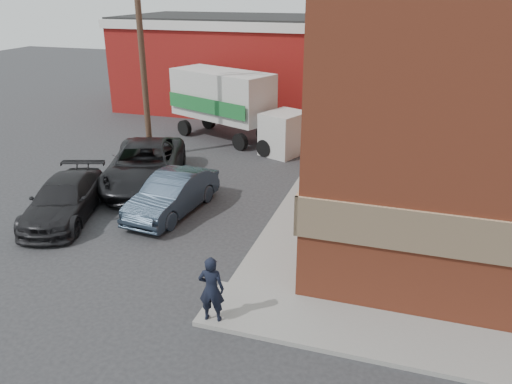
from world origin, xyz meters
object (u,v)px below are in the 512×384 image
Objects in this scene: utility_pole at (142,50)px; suv_a at (145,164)px; box_truck at (232,102)px; sedan at (173,194)px; man at (211,289)px; warehouse at (255,63)px; suv_b at (64,199)px.

utility_pole is 5.25m from suv_a.
utility_pole is 5.25m from box_truck.
man is at bearing -50.02° from sedan.
warehouse reaches higher than suv_b.
warehouse is 10.02× the size of man.
utility_pole is 1.96× the size of suv_b.
utility_pole is 5.53× the size of man.
warehouse is at bearing 122.00° from box_truck.
suv_a is at bearing 56.66° from suv_b.
sedan is at bearing -60.85° from box_truck.
utility_pole is 1.25× the size of box_truck.
suv_b is (-1.02, -3.60, -0.14)m from suv_a.
box_truck is at bearing -80.05° from man.
box_truck is (1.26, -7.50, -0.84)m from warehouse.
man is 7.89m from suv_b.
utility_pole is at bearing -63.30° from man.
box_truck is (-4.65, 14.05, 1.04)m from man.
sedan is at bearing 6.69° from suv_b.
utility_pole is at bearing -105.78° from box_truck.
warehouse is 14.27m from suv_a.
suv_b is at bearing -79.91° from box_truck.
man is (7.40, -10.55, -3.81)m from utility_pole.
box_truck reaches higher than suv_a.
sedan is at bearing -54.30° from utility_pole.
sedan is at bearing -63.94° from man.
suv_a is at bearing -77.98° from box_truck.
suv_a is (1.53, -3.12, -3.93)m from utility_pole.
man is 6.42m from sedan.
warehouse is 7.66m from box_truck.
box_truck is (-1.02, 8.76, 1.28)m from sedan.
box_truck reaches higher than suv_b.
sedan is 0.91× the size of suv_b.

